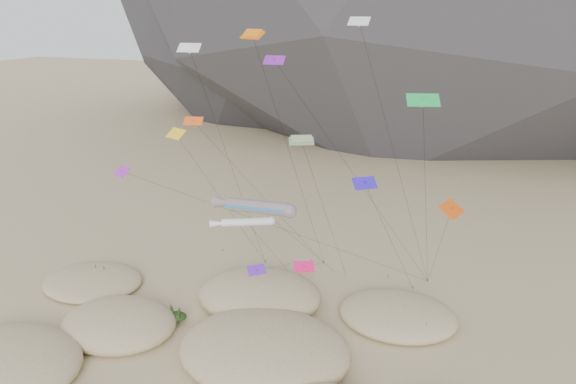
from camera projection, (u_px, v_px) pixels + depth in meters
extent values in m
ellipsoid|color=#CCB789|center=(119.00, 324.00, 54.25)|extent=(11.49, 9.76, 3.13)
ellipsoid|color=#CCB789|center=(264.00, 349.00, 50.00)|extent=(15.62, 13.28, 3.69)
ellipsoid|color=#CCB789|center=(259.00, 295.00, 59.38)|extent=(13.26, 11.27, 3.85)
ellipsoid|color=#CCB789|center=(398.00, 315.00, 56.10)|extent=(11.83, 10.05, 2.52)
ellipsoid|color=#CCB789|center=(93.00, 281.00, 63.18)|extent=(11.40, 9.69, 1.91)
ellipsoid|color=black|center=(44.00, 360.00, 48.54)|extent=(2.00, 1.71, 0.60)
ellipsoid|color=black|center=(140.00, 312.00, 56.11)|extent=(2.48, 2.12, 0.74)
ellipsoid|color=black|center=(177.00, 316.00, 55.57)|extent=(2.06, 1.77, 0.62)
ellipsoid|color=black|center=(264.00, 357.00, 48.51)|extent=(3.70, 3.17, 1.11)
ellipsoid|color=black|center=(303.00, 353.00, 49.25)|extent=(2.48, 2.12, 0.74)
ellipsoid|color=black|center=(222.00, 369.00, 47.22)|extent=(2.73, 2.34, 0.82)
ellipsoid|color=black|center=(277.00, 282.00, 61.78)|extent=(3.46, 2.96, 1.04)
ellipsoid|color=black|center=(288.00, 300.00, 58.34)|extent=(2.77, 2.37, 0.83)
ellipsoid|color=black|center=(414.00, 323.00, 54.36)|extent=(2.52, 2.15, 0.76)
ellipsoid|color=black|center=(393.00, 326.00, 54.04)|extent=(2.13, 1.83, 0.64)
ellipsoid|color=black|center=(102.00, 275.00, 64.51)|extent=(2.40, 2.05, 0.72)
ellipsoid|color=black|center=(89.00, 285.00, 62.42)|extent=(1.93, 1.65, 0.58)
cylinder|color=#3F2D1E|center=(288.00, 264.00, 68.17)|extent=(0.08, 0.08, 0.30)
cylinder|color=#3F2D1E|center=(311.00, 261.00, 69.02)|extent=(0.08, 0.08, 0.30)
cylinder|color=#3F2D1E|center=(323.00, 262.00, 68.63)|extent=(0.08, 0.08, 0.30)
cylinder|color=#3F2D1E|center=(388.00, 276.00, 65.08)|extent=(0.08, 0.08, 0.30)
cylinder|color=#3F2D1E|center=(413.00, 287.00, 62.47)|extent=(0.08, 0.08, 0.30)
cylinder|color=#3F2D1E|center=(265.00, 261.00, 68.78)|extent=(0.08, 0.08, 0.30)
cylinder|color=#3F2D1E|center=(428.00, 280.00, 64.07)|extent=(0.08, 0.08, 0.30)
cylinder|color=#3F2D1E|center=(223.00, 250.00, 71.99)|extent=(0.08, 0.08, 0.30)
cylinder|color=orange|center=(258.00, 207.00, 49.94)|extent=(6.83, 2.69, 1.90)
sphere|color=orange|center=(289.00, 211.00, 48.15)|extent=(1.28, 1.28, 1.28)
cone|color=orange|center=(226.00, 203.00, 51.92)|extent=(2.93, 1.68, 1.37)
cylinder|color=black|center=(303.00, 245.00, 58.02)|extent=(3.62, 14.85, 12.94)
cylinder|color=silver|center=(246.00, 222.00, 51.47)|extent=(4.61, 1.93, 1.04)
sphere|color=silver|center=(271.00, 221.00, 51.25)|extent=(0.76, 0.76, 0.76)
cone|color=silver|center=(220.00, 223.00, 51.72)|extent=(1.97, 1.13, 0.78)
cylinder|color=black|center=(269.00, 248.00, 59.34)|extent=(0.99, 13.40, 11.11)
cube|color=orange|center=(252.00, 35.00, 48.78)|extent=(2.46, 1.74, 0.69)
cube|color=orange|center=(252.00, 33.00, 48.73)|extent=(2.07, 1.42, 0.67)
cylinder|color=black|center=(294.00, 168.00, 58.85)|extent=(3.04, 13.96, 27.53)
cube|color=orange|center=(301.00, 141.00, 53.97)|extent=(2.60, 1.89, 0.66)
cube|color=orange|center=(301.00, 139.00, 53.90)|extent=(2.18, 1.55, 0.65)
cylinder|color=black|center=(326.00, 215.00, 59.59)|extent=(3.20, 7.56, 17.58)
cube|color=purple|center=(122.00, 172.00, 52.39)|extent=(2.12, 1.72, 0.79)
cube|color=purple|center=(122.00, 173.00, 52.44)|extent=(0.32, 0.33, 0.64)
cylinder|color=black|center=(290.00, 232.00, 58.25)|extent=(27.20, 17.60, 15.20)
cube|color=#D81459|center=(304.00, 267.00, 50.63)|extent=(2.03, 1.52, 0.79)
cube|color=#D81459|center=(304.00, 268.00, 50.67)|extent=(0.31, 0.34, 0.61)
cylinder|color=black|center=(315.00, 264.00, 59.65)|extent=(2.90, 16.54, 7.52)
cube|color=#2E17C7|center=(365.00, 183.00, 47.66)|extent=(2.29, 2.10, 0.82)
cube|color=#2E17C7|center=(365.00, 185.00, 47.71)|extent=(0.35, 0.35, 0.71)
cylinder|color=black|center=(392.00, 243.00, 55.08)|extent=(3.42, 12.38, 15.59)
cube|color=yellow|center=(176.00, 134.00, 53.50)|extent=(2.29, 1.76, 0.83)
cube|color=yellow|center=(176.00, 135.00, 53.55)|extent=(0.33, 0.34, 0.69)
cylinder|color=black|center=(226.00, 206.00, 61.16)|extent=(4.07, 12.18, 18.32)
cube|color=#ED4F16|center=(193.00, 121.00, 53.35)|extent=(1.99, 1.36, 0.67)
cube|color=#ED4F16|center=(193.00, 123.00, 53.40)|extent=(0.26, 0.24, 0.62)
cylinder|color=black|center=(267.00, 201.00, 61.01)|extent=(9.33, 13.67, 19.49)
cube|color=#DF4E0B|center=(452.00, 209.00, 41.86)|extent=(1.90, 2.63, 0.87)
cube|color=#DF4E0B|center=(451.00, 211.00, 41.91)|extent=(0.32, 0.35, 0.81)
cylinder|color=black|center=(437.00, 253.00, 52.98)|extent=(2.71, 18.51, 15.48)
cube|color=silver|center=(359.00, 21.00, 51.14)|extent=(1.99, 1.06, 0.78)
cube|color=silver|center=(359.00, 23.00, 51.19)|extent=(0.24, 0.25, 0.66)
cylinder|color=black|center=(397.00, 166.00, 57.62)|extent=(7.55, 7.19, 28.57)
cube|color=green|center=(423.00, 100.00, 44.98)|extent=(2.91, 2.08, 0.87)
cube|color=green|center=(423.00, 102.00, 45.02)|extent=(0.36, 0.28, 0.91)
cylinder|color=black|center=(426.00, 206.00, 54.54)|extent=(0.58, 13.64, 22.71)
cube|color=purple|center=(274.00, 60.00, 49.63)|extent=(1.95, 1.13, 0.74)
cube|color=purple|center=(274.00, 62.00, 49.68)|extent=(0.25, 0.25, 0.64)
cylinder|color=black|center=(361.00, 185.00, 56.87)|extent=(13.89, 12.32, 25.34)
cube|color=silver|center=(189.00, 48.00, 50.19)|extent=(2.19, 1.41, 0.75)
cube|color=silver|center=(189.00, 49.00, 50.24)|extent=(0.28, 0.25, 0.70)
cylinder|color=black|center=(233.00, 172.00, 59.50)|extent=(2.05, 12.33, 26.34)
cube|color=#5E20BB|center=(256.00, 270.00, 49.63)|extent=(1.74, 1.67, 0.68)
cube|color=#5E20BB|center=(257.00, 271.00, 49.68)|extent=(0.30, 0.30, 0.54)
cylinder|color=black|center=(275.00, 267.00, 58.92)|extent=(3.18, 16.97, 7.71)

